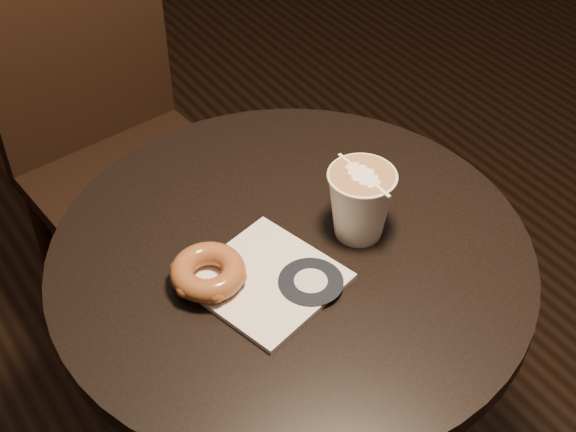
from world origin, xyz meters
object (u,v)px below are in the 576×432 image
at_px(chair, 108,122).
at_px(pastry_bag, 267,280).
at_px(doughnut, 208,272).
at_px(latte_cup, 360,204).
at_px(cafe_table, 291,337).

distance_m(chair, pastry_bag, 0.74).
bearing_deg(pastry_bag, doughnut, 134.18).
relative_size(chair, doughnut, 9.81).
bearing_deg(pastry_bag, latte_cup, -11.32).
xyz_separation_m(cafe_table, pastry_bag, (-0.06, -0.03, 0.20)).
bearing_deg(cafe_table, chair, 90.06).
distance_m(chair, doughnut, 0.71).
distance_m(cafe_table, latte_cup, 0.28).
bearing_deg(cafe_table, latte_cup, -13.79).
height_order(cafe_table, doughnut, doughnut).
bearing_deg(chair, doughnut, -105.29).
xyz_separation_m(doughnut, latte_cup, (0.23, -0.03, 0.03)).
relative_size(pastry_bag, latte_cup, 1.62).
bearing_deg(doughnut, chair, 78.97).
bearing_deg(pastry_bag, cafe_table, 13.21).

